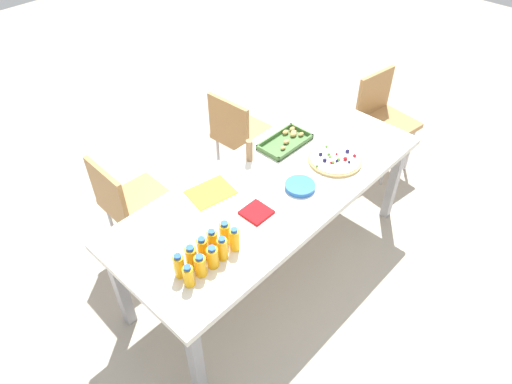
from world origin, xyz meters
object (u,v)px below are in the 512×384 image
juice_bottle_2 (213,257)px  juice_bottle_7 (202,249)px  juice_bottle_8 (212,241)px  juice_bottle_3 (222,249)px  cardboard_tube (249,150)px  napkin_stack (256,212)px  juice_bottle_6 (191,257)px  party_table (274,193)px  snack_tray (287,141)px  chair_far_right (240,132)px  juice_bottle_0 (189,276)px  juice_bottle_9 (225,233)px  juice_bottle_4 (235,240)px  chair_far_left (129,201)px  juice_bottle_5 (179,266)px  paper_folder (211,192)px  fruit_pizza (335,159)px  plate_stack (300,186)px  juice_bottle_1 (200,266)px  chair_end (382,115)px

juice_bottle_2 → juice_bottle_7: (0.00, 0.08, 0.00)m
juice_bottle_8 → juice_bottle_3: bearing=-89.1°
cardboard_tube → juice_bottle_3: bearing=-145.7°
napkin_stack → juice_bottle_6: bearing=-177.2°
party_table → snack_tray: (0.38, 0.22, 0.08)m
chair_far_right → juice_bottle_0: 1.63m
juice_bottle_0 → juice_bottle_9: bearing=13.3°
juice_bottle_4 → snack_tray: juice_bottle_4 is taller
chair_far_left → juice_bottle_5: bearing=-14.0°
napkin_stack → paper_folder: size_ratio=0.58×
juice_bottle_5 → napkin_stack: size_ratio=0.98×
fruit_pizza → juice_bottle_7: bearing=178.9°
juice_bottle_0 → paper_folder: bearing=38.6°
chair_far_right → napkin_stack: size_ratio=5.53×
juice_bottle_2 → fruit_pizza: juice_bottle_2 is taller
paper_folder → juice_bottle_8: bearing=-131.0°
chair_far_left → juice_bottle_3: bearing=0.5°
juice_bottle_7 → juice_bottle_9: (0.15, -0.00, -0.00)m
juice_bottle_4 → fruit_pizza: 0.95m
fruit_pizza → napkin_stack: (-0.69, 0.04, -0.01)m
juice_bottle_3 → juice_bottle_0: bearing=-179.2°
plate_stack → juice_bottle_3: bearing=-175.8°
juice_bottle_1 → juice_bottle_6: (0.00, 0.07, 0.01)m
chair_far_left → snack_tray: bearing=63.4°
juice_bottle_9 → plate_stack: 0.60m
chair_far_left → juice_bottle_8: bearing=0.3°
juice_bottle_8 → juice_bottle_9: juice_bottle_8 is taller
chair_end → snack_tray: size_ratio=2.32×
juice_bottle_9 → juice_bottle_2: bearing=-154.9°
juice_bottle_1 → plate_stack: size_ratio=0.74×
snack_tray → cardboard_tube: (-0.31, 0.05, 0.06)m
juice_bottle_2 → snack_tray: size_ratio=0.38×
juice_bottle_6 → paper_folder: 0.55m
chair_far_left → juice_bottle_6: juice_bottle_6 is taller
juice_bottle_4 → cardboard_tube: bearing=38.1°
juice_bottle_9 → plate_stack: juice_bottle_9 is taller
chair_far_right → cardboard_tube: (-0.40, -0.49, 0.30)m
juice_bottle_1 → juice_bottle_9: (0.23, 0.07, 0.00)m
juice_bottle_0 → party_table: bearing=12.8°
chair_far_left → fruit_pizza: chair_far_left is taller
juice_bottle_3 → juice_bottle_9: 0.11m
juice_bottle_9 → fruit_pizza: bearing=-1.0°
juice_bottle_0 → snack_tray: 1.27m
juice_bottle_4 → juice_bottle_6: (-0.23, 0.07, -0.00)m
paper_folder → juice_bottle_3: bearing=-125.4°
juice_bottle_0 → juice_bottle_1: (0.08, 0.01, -0.00)m
chair_end → juice_bottle_8: juice_bottle_8 is taller
juice_bottle_1 → fruit_pizza: (1.18, 0.05, -0.05)m
juice_bottle_8 → plate_stack: 0.68m
juice_bottle_1 → juice_bottle_5: 0.10m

